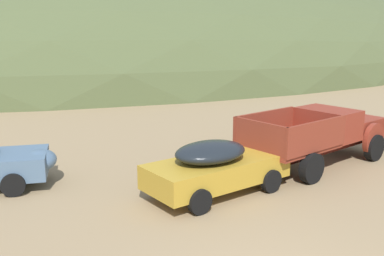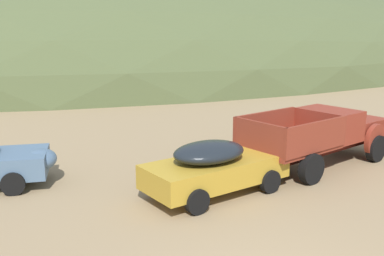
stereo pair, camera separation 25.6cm
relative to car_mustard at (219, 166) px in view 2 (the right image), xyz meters
name	(u,v)px [view 2 (the right image)]	position (x,y,z in m)	size (l,w,h in m)	color
hill_far_left	(117,59)	(15.17, 56.01, -0.81)	(110.71, 84.74, 28.05)	#4C5633
car_mustard	(219,166)	(0.00, 0.00, 0.00)	(4.66, 2.41, 1.57)	#B28928
truck_rust_red	(326,134)	(4.86, 0.85, 0.20)	(6.41, 3.36, 1.91)	#42140D
bush_back_edge	(317,125)	(8.10, 4.73, -0.54)	(1.62, 1.20, 1.13)	#4C8438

